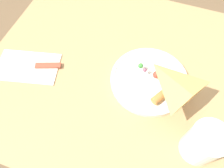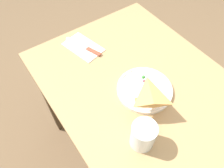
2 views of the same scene
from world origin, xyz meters
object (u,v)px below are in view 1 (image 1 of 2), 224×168
Objects in this scene: plate_pizza at (150,79)px; butter_knife at (31,66)px; napkin_folded at (28,67)px; dining_table at (151,98)px; milk_glass at (203,144)px.

butter_knife is at bearing 11.39° from plate_pizza.
butter_knife is at bearing -159.65° from napkin_folded.
napkin_folded is 0.01m from butter_knife.
napkin_folded is at bearing 11.66° from plate_pizza.
butter_knife reaches higher than dining_table.
plate_pizza is 2.06× the size of milk_glass.
butter_knife is (0.54, -0.08, -0.05)m from milk_glass.
plate_pizza is at bearing 171.04° from butter_knife.
dining_table is 9.57× the size of milk_glass.
butter_knife reaches higher than napkin_folded.
plate_pizza reaches higher than napkin_folded.
milk_glass is (-0.14, 0.17, 0.17)m from dining_table.
butter_knife is (0.37, 0.08, -0.01)m from plate_pizza.
plate_pizza is at bearing -168.34° from napkin_folded.
napkin_folded is (0.41, 0.09, 0.12)m from dining_table.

